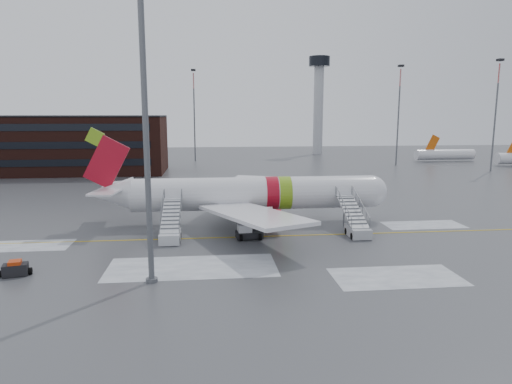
{
  "coord_description": "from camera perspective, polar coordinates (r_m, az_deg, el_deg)",
  "views": [
    {
      "loc": [
        -4.53,
        -46.71,
        12.62
      ],
      "look_at": [
        0.74,
        3.19,
        4.0
      ],
      "focal_mm": 32.0,
      "sensor_mm": 36.0,
      "label": 1
    }
  ],
  "objects": [
    {
      "name": "light_mast_far_ne",
      "position": [
        118.26,
        17.42,
        9.9
      ],
      "size": [
        1.2,
        1.2,
        24.25
      ],
      "color": "#595B60",
      "rests_on": "ground"
    },
    {
      "name": "baggage_tractor",
      "position": [
        41.1,
        -27.86,
        -8.54
      ],
      "size": [
        2.46,
        1.47,
        1.23
      ],
      "color": "black",
      "rests_on": "ground"
    },
    {
      "name": "ground",
      "position": [
        48.6,
        -0.47,
        -5.3
      ],
      "size": [
        260.0,
        260.0,
        0.0
      ],
      "primitive_type": "plane",
      "color": "#494C4F",
      "rests_on": "ground"
    },
    {
      "name": "airstair_fwd",
      "position": [
        49.27,
        12.36,
        -4.05
      ],
      "size": [
        2.05,
        7.7,
        3.48
      ],
      "color": "#A8AAAF",
      "rests_on": "ground"
    },
    {
      "name": "terminal_building",
      "position": [
        109.64,
        -27.8,
        5.27
      ],
      "size": [
        62.0,
        16.11,
        12.3
      ],
      "color": "#3F1E16",
      "rests_on": "ground"
    },
    {
      "name": "distant_aircraft",
      "position": [
        130.04,
        25.09,
        3.26
      ],
      "size": [
        35.0,
        18.0,
        8.0
      ],
      "primitive_type": null,
      "color": "#D8590C",
      "rests_on": "ground"
    },
    {
      "name": "light_mast_near",
      "position": [
        34.01,
        -13.8,
        12.04
      ],
      "size": [
        1.2,
        1.2,
        27.47
      ],
      "color": "#595B60",
      "rests_on": "ground"
    },
    {
      "name": "airliner",
      "position": [
        52.89,
        -1.25,
        -0.27
      ],
      "size": [
        35.03,
        32.97,
        11.18
      ],
      "color": "white",
      "rests_on": "ground"
    },
    {
      "name": "light_mast_far_n",
      "position": [
        124.77,
        -7.74,
        10.22
      ],
      "size": [
        1.2,
        1.2,
        24.25
      ],
      "color": "#595B60",
      "rests_on": "ground"
    },
    {
      "name": "airstair_aft",
      "position": [
        46.97,
        -10.62,
        -4.66
      ],
      "size": [
        2.05,
        7.7,
        3.48
      ],
      "color": "silver",
      "rests_on": "ground"
    },
    {
      "name": "pushback_tug",
      "position": [
        46.72,
        -1.06,
        -5.05
      ],
      "size": [
        2.82,
        2.2,
        1.55
      ],
      "color": "black",
      "rests_on": "ground"
    },
    {
      "name": "control_tower",
      "position": [
        145.99,
        7.84,
        12.06
      ],
      "size": [
        6.4,
        6.4,
        30.0
      ],
      "color": "#B2B5BA",
      "rests_on": "ground"
    },
    {
      "name": "light_mast_far_e",
      "position": [
        113.5,
        27.8,
        9.25
      ],
      "size": [
        1.2,
        1.2,
        24.25
      ],
      "color": "#595B60",
      "rests_on": "ground"
    }
  ]
}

